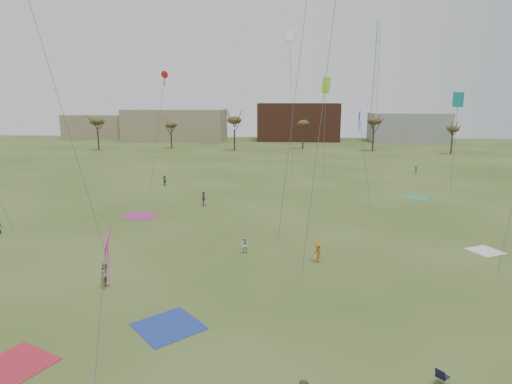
{
  "coord_description": "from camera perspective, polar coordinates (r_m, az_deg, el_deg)",
  "views": [
    {
      "loc": [
        2.95,
        -23.34,
        13.19
      ],
      "look_at": [
        0.0,
        12.0,
        5.5
      ],
      "focal_mm": 30.03,
      "sensor_mm": 36.0,
      "label": 1
    }
  ],
  "objects": [
    {
      "name": "ground",
      "position": [
        26.98,
        -2.22,
        -17.05
      ],
      "size": [
        260.0,
        260.0,
        0.0
      ],
      "primitive_type": "plane",
      "color": "#334A17",
      "rests_on": "ground"
    },
    {
      "name": "spectator_fore_b",
      "position": [
        32.93,
        -19.35,
        -10.32
      ],
      "size": [
        0.87,
        1.04,
        1.9
      ],
      "primitive_type": "imported",
      "rotation": [
        0.0,
        0.0,
        1.39
      ],
      "color": "#999861",
      "rests_on": "ground"
    },
    {
      "name": "flyer_mid_b",
      "position": [
        36.0,
        8.21,
        -7.96
      ],
      "size": [
        1.0,
        1.25,
        1.68
      ],
      "primitive_type": "imported",
      "rotation": [
        0.0,
        0.0,
        5.12
      ],
      "color": "#B66122",
      "rests_on": "ground"
    },
    {
      "name": "spectator_mid_d",
      "position": [
        54.54,
        -7.0,
        -0.87
      ],
      "size": [
        0.67,
        1.14,
        1.83
      ],
      "primitive_type": "imported",
      "rotation": [
        0.0,
        0.0,
        1.79
      ],
      "color": "#83367F",
      "rests_on": "ground"
    },
    {
      "name": "spectator_mid_e",
      "position": [
        37.64,
        -1.42,
        -7.11
      ],
      "size": [
        0.77,
        0.63,
        1.45
      ],
      "primitive_type": "imported",
      "rotation": [
        0.0,
        0.0,
        6.15
      ],
      "color": "silver",
      "rests_on": "ground"
    },
    {
      "name": "flyer_far_a",
      "position": [
        68.4,
        -12.07,
        1.5
      ],
      "size": [
        1.0,
        1.48,
        1.53
      ],
      "primitive_type": "imported",
      "rotation": [
        0.0,
        0.0,
        1.99
      ],
      "color": "#257028",
      "rests_on": "ground"
    },
    {
      "name": "flyer_far_c",
      "position": [
        81.91,
        20.5,
        2.72
      ],
      "size": [
        0.56,
        0.96,
        1.48
      ],
      "primitive_type": "imported",
      "rotation": [
        0.0,
        0.0,
        4.73
      ],
      "color": "#1F4E92",
      "rests_on": "ground"
    },
    {
      "name": "blanket_red",
      "position": [
        26.36,
        -29.59,
        -19.53
      ],
      "size": [
        4.3,
        4.3,
        0.03
      ],
      "primitive_type": "cube",
      "rotation": [
        0.0,
        0.0,
        2.71
      ],
      "color": "#B82433",
      "rests_on": "ground"
    },
    {
      "name": "blanket_blue",
      "position": [
        27.1,
        -11.57,
        -17.15
      ],
      "size": [
        4.9,
        4.9,
        0.03
      ],
      "primitive_type": "cube",
      "rotation": [
        0.0,
        0.0,
        0.76
      ],
      "color": "#223A96",
      "rests_on": "ground"
    },
    {
      "name": "blanket_cream",
      "position": [
        43.42,
        28.23,
        -6.96
      ],
      "size": [
        3.32,
        3.32,
        0.03
      ],
      "primitive_type": "cube",
      "rotation": [
        0.0,
        0.0,
        2.04
      ],
      "color": "silver",
      "rests_on": "ground"
    },
    {
      "name": "blanket_plum",
      "position": [
        51.31,
        -15.15,
        -3.1
      ],
      "size": [
        3.74,
        3.74,
        0.03
      ],
      "primitive_type": "cube",
      "rotation": [
        0.0,
        0.0,
        1.51
      ],
      "color": "#A0317B",
      "rests_on": "ground"
    },
    {
      "name": "blanket_olive",
      "position": [
        62.74,
        20.61,
        -0.69
      ],
      "size": [
        4.16,
        4.16,
        0.03
      ],
      "primitive_type": "cube",
      "rotation": [
        0.0,
        0.0,
        2.7
      ],
      "color": "#36955D",
      "rests_on": "ground"
    },
    {
      "name": "camp_chair_center",
      "position": [
        23.71,
        23.53,
        -21.94
      ],
      "size": [
        0.74,
        0.74,
        0.87
      ],
      "rotation": [
        0.0,
        0.0,
        2.3
      ],
      "color": "#161335",
      "rests_on": "ground"
    },
    {
      "name": "kites_aloft",
      "position": [
        43.52,
        3.58,
        21.72
      ],
      "size": [
        49.87,
        54.88,
        27.49
      ],
      "color": "red",
      "rests_on": "ground"
    },
    {
      "name": "tree_line",
      "position": [
        102.81,
        1.55,
        8.83
      ],
      "size": [
        117.44,
        49.32,
        8.91
      ],
      "color": "#3A2B1E",
      "rests_on": "ground"
    },
    {
      "name": "building_tan",
      "position": [
        143.69,
        -10.68,
        8.76
      ],
      "size": [
        32.0,
        14.0,
        10.0
      ],
      "primitive_type": "cube",
      "color": "#937F60",
      "rests_on": "ground"
    },
    {
      "name": "building_brick",
      "position": [
        143.54,
        5.65,
        9.31
      ],
      "size": [
        26.0,
        16.0,
        12.0
      ],
      "primitive_type": "cube",
      "color": "brown",
      "rests_on": "ground"
    },
    {
      "name": "building_grey",
      "position": [
        146.38,
        19.63,
        8.13
      ],
      "size": [
        24.0,
        12.0,
        9.0
      ],
      "primitive_type": "cube",
      "color": "gray",
      "rests_on": "ground"
    },
    {
      "name": "building_tan_west",
      "position": [
        160.71,
        -20.47,
        8.2
      ],
      "size": [
        20.0,
        12.0,
        8.0
      ],
      "primitive_type": "cube",
      "color": "#937F60",
      "rests_on": "ground"
    },
    {
      "name": "radio_tower",
      "position": [
        150.91,
        15.57,
        14.09
      ],
      "size": [
        1.51,
        1.72,
        41.0
      ],
      "color": "#9EA3A8",
      "rests_on": "ground"
    }
  ]
}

